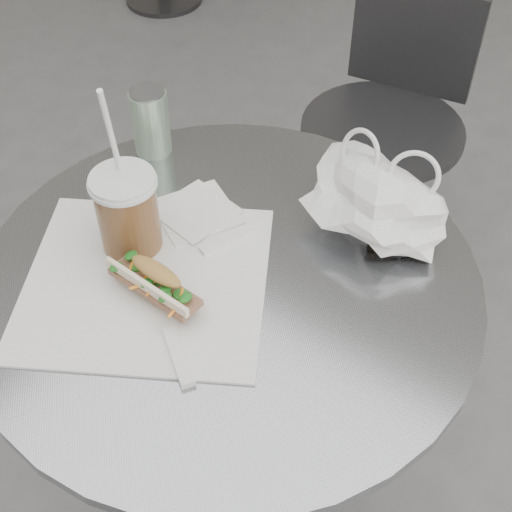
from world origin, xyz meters
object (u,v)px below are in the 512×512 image
Objects in this scene: drink_can at (151,121)px; banh_mi at (156,283)px; chair_far at (381,163)px; sunglasses at (400,243)px; cafe_table at (232,379)px; iced_coffee at (127,211)px.

banh_mi is at bearing -48.19° from drink_can.
banh_mi is (0.08, -0.93, 0.43)m from chair_far.
cafe_table is at bearing -162.18° from sunglasses.
sunglasses reaches higher than cafe_table.
sunglasses is (0.34, 0.23, -0.05)m from iced_coffee.
iced_coffee reaches higher than sunglasses.
chair_far is 1.03m from banh_mi.
drink_can is (-0.23, 0.26, 0.03)m from banh_mi.
iced_coffee is (-0.02, -0.87, 0.47)m from chair_far.
iced_coffee is at bearing -168.10° from cafe_table.
banh_mi reaches higher than sunglasses.
cafe_table is at bearing 89.45° from chair_far.
chair_far is 7.95× the size of sunglasses.
drink_can is at bearing 154.95° from sunglasses.
chair_far is at bearing 98.25° from banh_mi.
drink_can reaches higher than banh_mi.
banh_mi is at bearing -120.40° from cafe_table.
chair_far is 0.83m from sunglasses.
drink_can is at bearing 67.32° from chair_far.
iced_coffee reaches higher than banh_mi.
sunglasses is (0.24, 0.29, -0.02)m from banh_mi.
cafe_table is at bearing 11.90° from iced_coffee.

